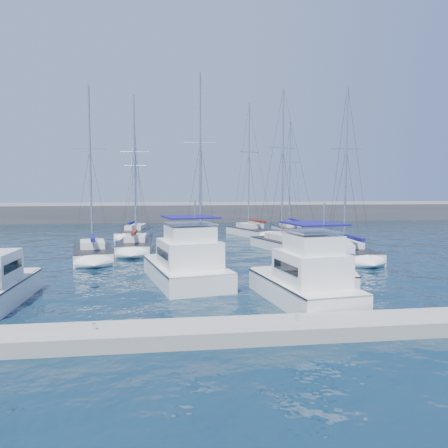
{
  "coord_description": "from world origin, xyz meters",
  "views": [
    {
      "loc": [
        -5.28,
        -27.81,
        5.98
      ],
      "look_at": [
        -0.33,
        8.48,
        3.0
      ],
      "focal_mm": 35.0,
      "sensor_mm": 36.0,
      "label": 1
    }
  ],
  "objects": [
    {
      "name": "motor_yacht_stbd_outer",
      "position": [
        4.72,
        -2.87,
        0.94
      ],
      "size": [
        4.1,
        6.11,
        3.2
      ],
      "rotation": [
        0.0,
        0.0,
        -0.29
      ],
      "color": "white",
      "rests_on": "ground"
    },
    {
      "name": "ground",
      "position": [
        0.0,
        0.0,
        0.0
      ],
      "size": [
        220.0,
        220.0,
        0.0
      ],
      "primitive_type": "plane",
      "color": "black",
      "rests_on": "ground"
    },
    {
      "name": "sailboat_mid_b",
      "position": [
        -8.08,
        14.3,
        0.53
      ],
      "size": [
        3.12,
        7.73,
        15.2
      ],
      "rotation": [
        0.0,
        0.0,
        -0.01
      ],
      "color": "white",
      "rests_on": "ground"
    },
    {
      "name": "sailboat_mid_c",
      "position": [
        -2.49,
        6.04,
        0.54
      ],
      "size": [
        3.27,
        7.58,
        15.35
      ],
      "rotation": [
        0.0,
        0.0,
        -0.04
      ],
      "color": "white",
      "rests_on": "ground"
    },
    {
      "name": "sailboat_mid_d",
      "position": [
        6.43,
        13.07,
        0.52
      ],
      "size": [
        5.58,
        10.05,
        15.97
      ],
      "rotation": [
        0.0,
        0.0,
        0.27
      ],
      "color": "silver",
      "rests_on": "ground"
    },
    {
      "name": "dock_cleat_centre",
      "position": [
        0.0,
        -11.0,
        0.72
      ],
      "size": [
        0.16,
        0.16,
        0.25
      ],
      "primitive_type": "cylinder",
      "color": "silver",
      "rests_on": "dock"
    },
    {
      "name": "sailboat_mid_a",
      "position": [
        -11.38,
        10.02,
        0.53
      ],
      "size": [
        4.4,
        8.26,
        15.02
      ],
      "rotation": [
        0.0,
        0.0,
        0.18
      ],
      "color": "white",
      "rests_on": "ground"
    },
    {
      "name": "dock",
      "position": [
        0.0,
        -11.0,
        0.3
      ],
      "size": [
        40.0,
        2.2,
        0.6
      ],
      "primitive_type": "cube",
      "color": "gray",
      "rests_on": "ground"
    },
    {
      "name": "breakwater",
      "position": [
        0.0,
        52.0,
        1.05
      ],
      "size": [
        160.0,
        6.0,
        4.45
      ],
      "color": "#424244",
      "rests_on": "ground"
    },
    {
      "name": "motor_yacht_port_inner",
      "position": [
        -3.94,
        -0.39,
        1.13
      ],
      "size": [
        5.66,
        9.15,
        4.69
      ],
      "rotation": [
        0.0,
        0.0,
        0.21
      ],
      "color": "white",
      "rests_on": "ground"
    },
    {
      "name": "dock_cleat_near_port",
      "position": [
        -8.0,
        -11.0,
        0.72
      ],
      "size": [
        0.16,
        0.16,
        0.25
      ],
      "primitive_type": "cylinder",
      "color": "silver",
      "rests_on": "dock"
    },
    {
      "name": "sailboat_back_c",
      "position": [
        11.2,
        27.74,
        0.52
      ],
      "size": [
        3.07,
        8.86,
        15.18
      ],
      "rotation": [
        0.0,
        0.0,
        0.0
      ],
      "color": "silver",
      "rests_on": "ground"
    },
    {
      "name": "sailboat_back_b",
      "position": [
        5.7,
        26.6,
        0.55
      ],
      "size": [
        5.69,
        8.95,
        17.11
      ],
      "rotation": [
        0.0,
        0.0,
        0.33
      ],
      "color": "silver",
      "rests_on": "ground"
    },
    {
      "name": "motor_yacht_stbd_inner",
      "position": [
        1.94,
        -6.23,
        1.13
      ],
      "size": [
        4.35,
        8.18,
        4.69
      ],
      "rotation": [
        0.0,
        0.0,
        0.14
      ],
      "color": "white",
      "rests_on": "ground"
    },
    {
      "name": "sailboat_mid_e",
      "position": [
        10.12,
        7.28,
        0.53
      ],
      "size": [
        3.23,
        7.88,
        15.0
      ],
      "rotation": [
        0.0,
        0.0,
        -0.02
      ],
      "color": "white",
      "rests_on": "ground"
    },
    {
      "name": "sailboat_back_a",
      "position": [
        -8.94,
        26.56,
        0.51
      ],
      "size": [
        4.16,
        9.41,
        14.09
      ],
      "rotation": [
        0.0,
        0.0,
        -0.12
      ],
      "color": "white",
      "rests_on": "ground"
    }
  ]
}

